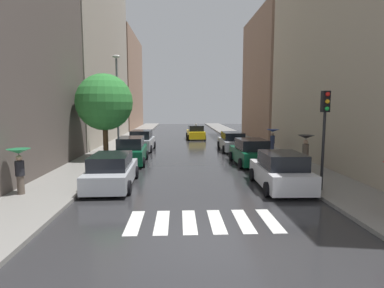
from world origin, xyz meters
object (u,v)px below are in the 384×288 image
parked_car_left_third (142,141)px  parked_car_right_second (251,153)px  pedestrian_foreground (306,145)px  street_tree_left (104,102)px  parked_car_left_second (131,151)px  parked_car_right_nearest (281,172)px  lamp_post_left (117,98)px  parked_car_right_third (232,142)px  traffic_light_right_corner (325,118)px  parked_car_left_nearest (112,171)px  pedestrian_far_side (19,162)px  taxi_midroad (196,133)px  pedestrian_by_kerb (273,136)px

parked_car_left_third → parked_car_right_second: parked_car_left_third is taller
pedestrian_foreground → street_tree_left: size_ratio=0.34×
parked_car_left_second → pedestrian_foreground: size_ratio=2.27×
parked_car_right_nearest → lamp_post_left: bearing=42.5°
parked_car_left_second → parked_car_left_third: bearing=-1.7°
parked_car_right_third → parked_car_left_second: bearing=126.6°
parked_car_right_third → traffic_light_right_corner: (1.61, -13.49, 2.53)m
parked_car_left_nearest → parked_car_right_second: parked_car_right_second is taller
parked_car_left_nearest → traffic_light_right_corner: (9.41, -1.61, 2.54)m
lamp_post_left → parked_car_left_second: bearing=-68.6°
parked_car_right_nearest → parked_car_right_second: size_ratio=1.01×
traffic_light_right_corner → pedestrian_far_side: bearing=-179.7°
parked_car_left_second → parked_car_left_third: parked_car_left_second is taller
parked_car_right_second → parked_car_right_nearest: bearing=177.7°
parked_car_right_second → taxi_midroad: size_ratio=1.00×
parked_car_left_second → parked_car_right_second: parked_car_left_second is taller
parked_car_left_third → pedestrian_by_kerb: (10.61, -2.60, 0.68)m
lamp_post_left → parked_car_left_nearest: bearing=-81.1°
parked_car_right_nearest → lamp_post_left: lamp_post_left is taller
parked_car_right_nearest → pedestrian_far_side: (-11.32, -1.01, 0.71)m
parked_car_right_second → taxi_midroad: (-2.73, 16.14, -0.02)m
parked_car_right_third → pedestrian_by_kerb: 3.72m
parked_car_left_third → traffic_light_right_corner: traffic_light_right_corner is taller
taxi_midroad → pedestrian_by_kerb: size_ratio=2.37×
pedestrian_foreground → pedestrian_by_kerb: 6.62m
parked_car_left_nearest → lamp_post_left: 10.92m
taxi_midroad → traffic_light_right_corner: (4.23, -23.12, 2.52)m
parked_car_left_nearest → lamp_post_left: bearing=7.4°
lamp_post_left → street_tree_left: bearing=-97.2°
parked_car_right_nearest → street_tree_left: 13.09m
parked_car_right_nearest → pedestrian_foreground: 4.52m
taxi_midroad → street_tree_left: bearing=151.5°
pedestrian_foreground → lamp_post_left: 14.40m
pedestrian_foreground → taxi_midroad: bearing=128.8°
parked_car_right_third → parked_car_left_nearest: bearing=146.4°
parked_car_left_nearest → pedestrian_far_side: (-3.42, -1.67, 0.75)m
parked_car_left_third → lamp_post_left: size_ratio=0.56×
parked_car_left_nearest → parked_car_right_second: 9.56m
parked_car_right_nearest → street_tree_left: size_ratio=0.75×
parked_car_right_third → pedestrian_far_side: bearing=140.1°
pedestrian_far_side → street_tree_left: street_tree_left is taller
parked_car_left_nearest → pedestrian_by_kerb: (10.61, 9.55, 0.76)m
parked_car_left_second → street_tree_left: 4.01m
parked_car_left_third → lamp_post_left: bearing=143.5°
pedestrian_foreground → parked_car_right_second: bearing=159.8°
pedestrian_far_side → parked_car_left_nearest: bearing=38.3°
lamp_post_left → parked_car_right_third: bearing=10.5°
parked_car_left_third → parked_car_right_second: 10.41m
traffic_light_right_corner → pedestrian_by_kerb: bearing=83.9°
pedestrian_by_kerb → traffic_light_right_corner: size_ratio=0.43×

